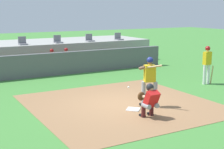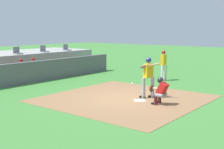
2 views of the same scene
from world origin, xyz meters
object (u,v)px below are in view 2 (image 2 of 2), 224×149
object	(u,v)px
on_deck_batter	(163,63)
dugout_player_2	(35,68)
catcher_crouched	(160,90)
home_plate	(140,101)
batter_at_plate	(148,75)
stadium_seat_5	(67,49)
stadium_seat_4	(44,50)
stadium_seat_3	(17,52)
dugout_player_1	(23,70)

from	to	relation	value
on_deck_batter	dugout_player_2	size ratio (longest dim) A/B	1.37
catcher_crouched	home_plate	bearing A→B (deg)	89.38
dugout_player_2	batter_at_plate	bearing A→B (deg)	-91.12
dugout_player_2	stadium_seat_5	bearing A→B (deg)	24.01
stadium_seat_4	stadium_seat_5	distance (m)	2.17
stadium_seat_3	dugout_player_1	bearing A→B (deg)	-118.09
batter_at_plate	on_deck_batter	bearing A→B (deg)	21.00
stadium_seat_4	stadium_seat_5	size ratio (longest dim) A/B	1.00
on_deck_batter	stadium_seat_4	size ratio (longest dim) A/B	3.72
batter_at_plate	stadium_seat_3	world-z (taller)	stadium_seat_3
home_plate	dugout_player_1	world-z (taller)	dugout_player_1
on_deck_batter	stadium_seat_4	world-z (taller)	stadium_seat_4
catcher_crouched	batter_at_plate	bearing A→B (deg)	54.52
dugout_player_2	stadium_seat_4	distance (m)	3.26
stadium_seat_5	dugout_player_1	bearing A→B (deg)	-159.42
batter_at_plate	dugout_player_2	size ratio (longest dim) A/B	1.39
dugout_player_2	stadium_seat_5	xyz separation A→B (m)	(4.57, 2.03, 0.86)
dugout_player_1	stadium_seat_5	bearing A→B (deg)	20.58
home_plate	stadium_seat_4	distance (m)	10.79
batter_at_plate	dugout_player_1	distance (m)	8.14
dugout_player_2	stadium_seat_3	world-z (taller)	stadium_seat_3
catcher_crouched	dugout_player_1	bearing A→B (deg)	89.95
stadium_seat_4	stadium_seat_5	bearing A→B (deg)	0.00
on_deck_batter	dugout_player_1	bearing A→B (deg)	129.39
catcher_crouched	stadium_seat_3	bearing A→B (deg)	84.39
catcher_crouched	dugout_player_1	distance (m)	9.09
dugout_player_1	stadium_seat_3	xyz separation A→B (m)	(1.09, 2.03, 0.86)
home_plate	stadium_seat_5	bearing A→B (deg)	61.98
on_deck_batter	home_plate	bearing A→B (deg)	-161.18
batter_at_plate	dugout_player_2	world-z (taller)	batter_at_plate
batter_at_plate	dugout_player_1	world-z (taller)	batter_at_plate
stadium_seat_4	dugout_player_2	bearing A→B (deg)	-139.71
home_plate	stadium_seat_5	size ratio (longest dim) A/B	0.92
batter_at_plate	stadium_seat_4	distance (m)	10.47
batter_at_plate	dugout_player_1	bearing A→B (deg)	94.89
home_plate	catcher_crouched	distance (m)	1.11
home_plate	stadium_seat_3	bearing A→B (deg)	83.92
stadium_seat_3	dugout_player_2	bearing A→B (deg)	-96.55
home_plate	stadium_seat_3	size ratio (longest dim) A/B	0.92
stadium_seat_4	on_deck_batter	bearing A→B (deg)	-76.78
dugout_player_2	catcher_crouched	bearing A→B (deg)	-95.40
catcher_crouched	on_deck_batter	world-z (taller)	on_deck_batter
on_deck_batter	dugout_player_1	size ratio (longest dim) A/B	1.37
dugout_player_2	on_deck_batter	bearing A→B (deg)	-55.51
on_deck_batter	dugout_player_2	world-z (taller)	on_deck_batter
catcher_crouched	stadium_seat_3	world-z (taller)	stadium_seat_3
on_deck_batter	dugout_player_2	distance (m)	7.73
on_deck_batter	dugout_player_1	world-z (taller)	on_deck_batter
batter_at_plate	stadium_seat_3	xyz separation A→B (m)	(0.39, 10.14, 0.50)
dugout_player_2	stadium_seat_3	size ratio (longest dim) A/B	2.71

